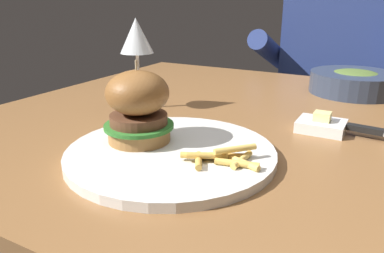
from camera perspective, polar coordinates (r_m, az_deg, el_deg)
name	(u,v)px	position (r m, az deg, el deg)	size (l,w,h in m)	color
dining_table	(270,162)	(0.78, 11.84, -5.39)	(1.16, 0.99, 0.74)	brown
main_plate	(171,153)	(0.57, -3.22, -4.06)	(0.32, 0.32, 0.01)	white
burger_sandwich	(138,106)	(0.59, -8.22, 3.04)	(0.11, 0.11, 0.13)	#9E6B38
fries_pile	(224,157)	(0.52, 4.87, -4.73)	(0.11, 0.08, 0.02)	#EABC5B
wine_glass	(137,40)	(0.81, -8.45, 12.95)	(0.07, 0.07, 0.19)	silver
butter_dish	(321,125)	(0.72, 19.10, 0.22)	(0.08, 0.07, 0.04)	white
soup_bowl	(354,82)	(1.03, 23.48, 6.26)	(0.22, 0.22, 0.06)	#2D384C
diner_person	(329,110)	(1.52, 20.10, 2.42)	(0.51, 0.36, 1.18)	#282833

